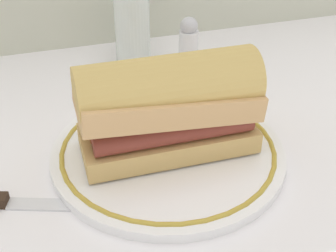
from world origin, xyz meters
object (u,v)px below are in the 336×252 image
Objects in this scene: plate at (168,151)px; butter_knife at (14,202)px; sausage_sandwich at (168,105)px; drinking_glass at (132,33)px; salt_shaker at (189,42)px.

butter_knife is (-0.19, -0.03, -0.00)m from plate.
sausage_sandwich is 0.28m from drinking_glass.
drinking_glass is 0.10m from salt_shaker.
butter_knife is at bearing -124.02° from drinking_glass.
plate is 0.28m from drinking_glass.
plate is 0.26m from salt_shaker.
drinking_glass is (0.02, 0.27, 0.04)m from plate.
plate is at bearing -114.76° from salt_shaker.
drinking_glass reaches higher than salt_shaker.
drinking_glass is at bearing 86.13° from sausage_sandwich.
plate is 2.50× the size of drinking_glass.
butter_knife is (-0.19, -0.03, -0.07)m from sausage_sandwich.
plate is 3.43× the size of salt_shaker.
drinking_glass is at bearing 85.44° from plate.
salt_shaker is (0.11, 0.23, 0.03)m from plate.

